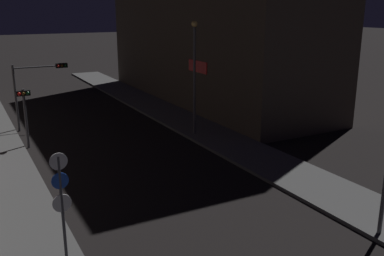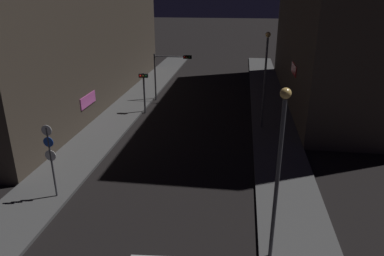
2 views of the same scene
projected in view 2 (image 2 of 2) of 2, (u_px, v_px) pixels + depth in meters
sidewalk_left at (125, 111)px, 32.87m from camera, size 3.47×58.36×0.18m
sidewalk_right at (272, 117)px, 31.15m from camera, size 3.47×58.36×0.18m
building_facade_left at (72, 40)px, 34.22m from camera, size 8.21×33.58×11.96m
traffic_light_overhead at (169, 67)px, 35.03m from camera, size 3.75×0.42×4.69m
traffic_light_left_kerb at (144, 85)px, 31.56m from camera, size 0.80×0.42×3.71m
sign_pole_left at (51, 155)px, 18.21m from camera, size 0.59×0.10×4.03m
street_lamp_near_block at (279, 162)px, 13.17m from camera, size 0.40×0.40×7.15m
street_lamp_far_block at (265, 72)px, 27.10m from camera, size 0.39×0.39×7.44m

